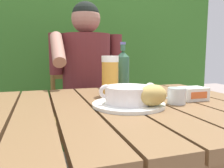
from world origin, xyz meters
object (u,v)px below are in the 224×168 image
serving_plate (128,104)px  bread_roll (153,95)px  beer_glass (110,76)px  butter_tub (193,94)px  person_eating (87,81)px  beer_bottle (123,71)px  water_glass_small (177,96)px  table_knife (157,98)px  chair_near_diner (83,114)px  soup_bowl (129,94)px

serving_plate → bread_roll: 0.10m
beer_glass → butter_tub: (0.29, -0.21, -0.06)m
person_eating → beer_bottle: (0.09, -0.42, 0.10)m
water_glass_small → table_knife: (-0.03, 0.10, -0.03)m
bread_roll → butter_tub: 0.25m
chair_near_diner → soup_bowl: 0.97m
bread_roll → person_eating: bearing=94.8°
water_glass_small → butter_tub: 0.11m
serving_plate → beer_glass: 0.25m
person_eating → beer_glass: bearing=-89.1°
soup_bowl → beer_bottle: 0.32m
person_eating → beer_bottle: person_eating is taller
soup_bowl → serving_plate: bearing=180.0°
person_eating → table_knife: person_eating is taller
serving_plate → butter_tub: size_ratio=2.48×
person_eating → beer_bottle: 0.44m
soup_bowl → beer_glass: beer_glass is taller
soup_bowl → bread_roll: (0.06, -0.07, 0.00)m
soup_bowl → water_glass_small: bearing=-5.4°
beer_glass → butter_tub: beer_glass is taller
butter_tub → beer_bottle: bearing=127.5°
chair_near_diner → beer_glass: size_ratio=5.21×
beer_glass → table_knife: size_ratio=1.26×
person_eating → table_knife: size_ratio=8.73×
person_eating → beer_bottle: bearing=-77.6°
beer_glass → chair_near_diner: bearing=90.4°
beer_glass → table_knife: bearing=-43.8°
beer_bottle → bread_roll: bearing=-94.1°
chair_near_diner → butter_tub: size_ratio=8.82×
beer_glass → beer_bottle: beer_bottle is taller
person_eating → bread_roll: size_ratio=10.30×
water_glass_small → butter_tub: water_glass_small is taller
water_glass_small → table_knife: 0.11m
bread_roll → chair_near_diner: bearing=93.6°
soup_bowl → butter_tub: 0.30m
bread_roll → butter_tub: bread_roll is taller
bread_roll → table_knife: bread_roll is taller
chair_near_diner → beer_bottle: (0.09, -0.62, 0.37)m
serving_plate → beer_glass: beer_glass is taller
soup_bowl → butter_tub: soup_bowl is taller
bread_roll → serving_plate: bearing=130.6°
water_glass_small → table_knife: size_ratio=0.48×
beer_bottle → water_glass_small: beer_bottle is taller
serving_plate → water_glass_small: (0.19, -0.02, 0.02)m
beer_bottle → butter_tub: 0.35m
chair_near_diner → soup_bowl: (0.00, -0.92, 0.31)m
serving_plate → soup_bowl: soup_bowl is taller
serving_plate → beer_glass: bearing=89.5°
bread_roll → table_knife: size_ratio=0.85×
water_glass_small → person_eating: bearing=104.9°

